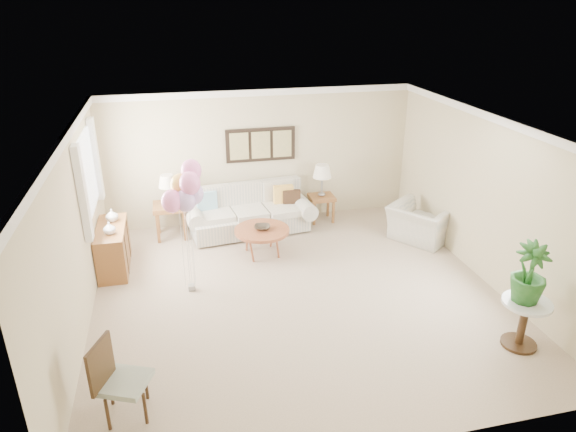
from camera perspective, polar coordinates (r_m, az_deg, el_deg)
The scene contains 18 objects.
ground_plane at distance 7.91m, azimuth 1.10°, elevation -8.69°, with size 6.00×6.00×0.00m, color tan.
room_shell at distance 7.24m, azimuth 0.17°, elevation 2.58°, with size 6.04×6.04×2.60m.
wall_art_triptych at distance 9.96m, azimuth -3.05°, elevation 7.91°, with size 1.35×0.06×0.65m.
sofa at distance 9.83m, azimuth -4.37°, elevation 0.25°, with size 2.50×1.14×0.89m.
end_table_left at distance 9.72m, azimuth -12.99°, elevation 0.69°, with size 0.60×0.55×0.66m.
end_table_right at distance 10.24m, azimuth 3.74°, elevation 1.81°, with size 0.49×0.45×0.53m.
lamp_left at distance 9.53m, azimuth -13.28°, elevation 3.69°, with size 0.32×0.32×0.57m.
lamp_right at distance 10.04m, azimuth 3.83°, elevation 4.87°, with size 0.36×0.36×0.64m.
coffee_table at distance 8.87m, azimuth -2.92°, elevation -1.69°, with size 0.96×0.96×0.48m.
decor_bowl at distance 8.83m, azimuth -2.88°, elevation -1.28°, with size 0.27×0.27×0.07m, color #30281F.
armchair at distance 9.74m, azimuth 14.47°, elevation -0.78°, with size 1.03×0.90×0.67m, color beige.
side_table at distance 7.25m, azimuth 24.84°, elevation -9.70°, with size 0.61×0.61×0.66m.
potted_plant at distance 6.99m, azimuth 25.24°, elevation -5.75°, with size 0.44×0.44×0.79m, color #19541A.
accent_chair at distance 5.92m, azimuth -18.48°, elevation -16.67°, with size 0.62×0.62×0.97m.
credenza at distance 8.93m, azimuth -18.85°, elevation -3.37°, with size 0.46×1.20×0.74m.
vase_white at distance 8.51m, azimuth -19.25°, elevation -1.27°, with size 0.19×0.19×0.20m, color silver.
vase_sage at distance 8.97m, azimuth -18.99°, elevation 0.08°, with size 0.20×0.20×0.21m, color #B3B5B1.
balloon_cluster at distance 7.43m, azimuth -11.32°, elevation 2.89°, with size 0.60×0.52×2.06m.
Camera 1 is at (-1.67, -6.50, 4.19)m, focal length 32.00 mm.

